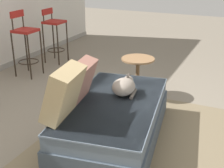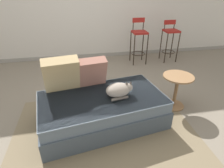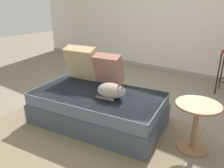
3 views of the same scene
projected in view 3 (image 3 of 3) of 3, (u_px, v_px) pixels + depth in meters
The scene contains 9 objects.
ground_plane at pixel (116, 110), 3.12m from camera, with size 16.00×16.00×0.00m, color slate.
wall_back_panel at pixel (182, 10), 4.35m from camera, with size 8.00×0.10×2.60m, color silver.
wall_baseboard_trim at pixel (174, 71), 4.75m from camera, with size 8.00×0.02×0.09m, color gray.
area_rug at pixel (82, 132), 2.59m from camera, with size 2.32×1.98×0.01m, color #75664C.
couch at pixel (98, 108), 2.74m from camera, with size 1.73×1.13×0.41m.
throw_pillow_corner at pixel (82, 63), 3.06m from camera, with size 0.50×0.36×0.48m.
throw_pillow_middle at pixel (108, 69), 2.90m from camera, with size 0.43×0.31×0.42m.
cat at pixel (111, 91), 2.51m from camera, with size 0.37×0.29×0.20m.
side_table at pixel (196, 120), 2.20m from camera, with size 0.44×0.44×0.52m.
Camera 3 is at (1.61, -2.27, 1.46)m, focal length 35.00 mm.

